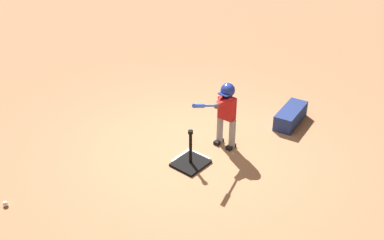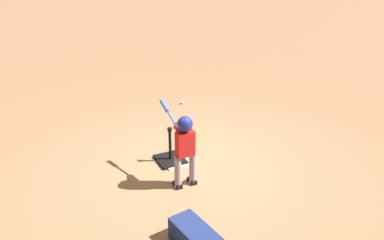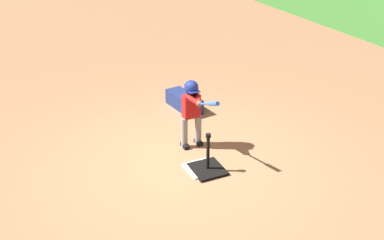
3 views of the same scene
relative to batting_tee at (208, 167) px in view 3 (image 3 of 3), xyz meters
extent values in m
plane|color=#99704C|center=(-0.30, -0.25, -0.07)|extent=(90.00, 90.00, 0.00)
cube|color=white|center=(-0.08, -0.06, -0.06)|extent=(0.46, 0.46, 0.02)
cube|color=black|center=(0.00, 0.00, -0.05)|extent=(0.50, 0.45, 0.04)
cylinder|color=black|center=(0.00, 0.00, 0.23)|extent=(0.05, 0.05, 0.51)
cylinder|color=black|center=(0.00, 0.00, 0.51)|extent=(0.08, 0.08, 0.05)
cylinder|color=gray|center=(-0.78, 0.21, 0.19)|extent=(0.11, 0.11, 0.50)
cube|color=black|center=(-0.76, 0.21, -0.04)|extent=(0.18, 0.09, 0.06)
cylinder|color=gray|center=(-0.77, -0.03, 0.19)|extent=(0.11, 0.11, 0.50)
cube|color=black|center=(-0.75, -0.03, -0.04)|extent=(0.18, 0.09, 0.06)
cube|color=red|center=(-0.78, 0.09, 0.62)|extent=(0.15, 0.27, 0.37)
sphere|color=brown|center=(-0.78, 0.09, 0.92)|extent=(0.19, 0.19, 0.19)
sphere|color=navy|center=(-0.78, 0.09, 0.93)|extent=(0.22, 0.22, 0.22)
cube|color=navy|center=(-0.68, 0.09, 0.90)|extent=(0.12, 0.17, 0.01)
cylinder|color=red|center=(-0.64, 0.13, 0.79)|extent=(0.31, 0.16, 0.11)
cylinder|color=red|center=(-0.64, 0.05, 0.79)|extent=(0.31, 0.17, 0.11)
sphere|color=brown|center=(-0.50, 0.10, 0.78)|extent=(0.10, 0.10, 0.10)
cylinder|color=blue|center=(-0.23, 0.10, 0.89)|extent=(0.55, 0.04, 0.25)
cylinder|color=blue|center=(-0.06, 0.10, 0.96)|extent=(0.25, 0.07, 0.15)
cylinder|color=black|center=(-0.52, 0.09, 0.77)|extent=(0.03, 0.05, 0.05)
cube|color=navy|center=(-2.09, 0.54, 0.07)|extent=(0.88, 0.44, 0.28)
camera|label=1|loc=(4.28, 3.61, 3.95)|focal=42.00mm
camera|label=2|loc=(-5.07, 2.10, 3.04)|focal=35.00mm
camera|label=3|loc=(4.93, -2.49, 3.53)|focal=42.00mm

